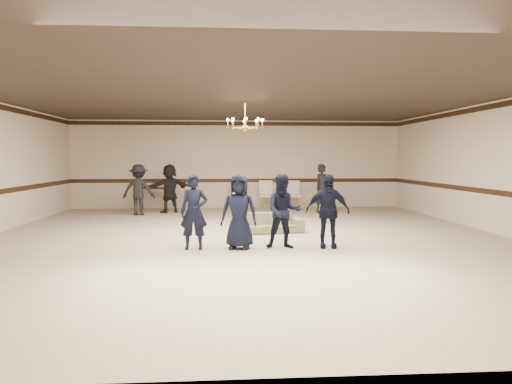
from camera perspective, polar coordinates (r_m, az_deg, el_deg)
room at (r=10.92m, az=-1.04°, el=2.81°), size 12.01×14.01×3.21m
chair_rail at (r=17.92m, az=-2.19°, el=1.35°), size 12.00×0.02×0.14m
crown_molding at (r=17.94m, az=-2.21°, el=8.00°), size 12.00×0.02×0.14m
chandelier at (r=11.97m, az=-1.30°, el=9.02°), size 0.94×0.94×0.89m
boy_a at (r=9.79m, az=-7.26°, el=-2.34°), size 0.56×0.38×1.50m
boy_b at (r=9.78m, az=-1.99°, el=-2.32°), size 0.82×0.62×1.50m
boy_c at (r=9.86m, az=3.25°, el=-2.27°), size 0.77×0.61×1.50m
boy_d at (r=10.01m, az=8.37°, el=-2.21°), size 0.92×0.47×1.50m
settee at (r=11.94m, az=1.45°, el=-3.63°), size 1.76×0.94×0.49m
adult_left at (r=15.98m, az=-13.56°, el=0.25°), size 1.12×0.74×1.63m
adult_mid at (r=16.55m, az=-10.08°, el=0.43°), size 1.56×1.14×1.63m
adult_right at (r=16.40m, az=7.78°, el=0.42°), size 0.71×0.63×1.63m
banquet_chair_left at (r=17.26m, az=-2.08°, el=-0.42°), size 0.51×0.51×1.00m
banquet_chair_mid at (r=17.32m, az=1.23°, el=-0.40°), size 0.48×0.48×1.00m
banquet_chair_right at (r=17.44m, az=4.50°, el=-0.38°), size 0.51×0.51×1.00m
console_table at (r=17.62m, az=-11.90°, el=-0.74°), size 0.97×0.46×0.79m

